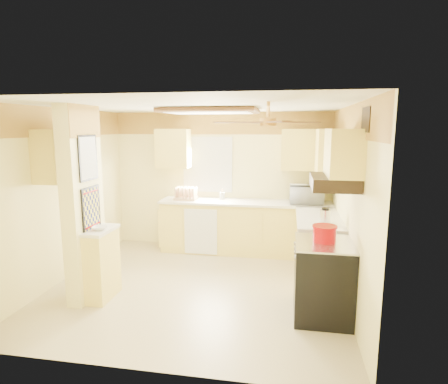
% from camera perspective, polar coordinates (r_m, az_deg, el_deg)
% --- Properties ---
extents(floor, '(4.00, 4.00, 0.00)m').
position_cam_1_polar(floor, '(5.48, -4.15, -14.15)').
color(floor, '#C5B388').
rests_on(floor, ground).
extents(ceiling, '(4.00, 4.00, 0.00)m').
position_cam_1_polar(ceiling, '(5.02, -4.51, 12.93)').
color(ceiling, white).
rests_on(ceiling, wall_back).
extents(wall_back, '(4.00, 0.00, 4.00)m').
position_cam_1_polar(wall_back, '(6.94, -0.46, 1.73)').
color(wall_back, '#FFF19B').
rests_on(wall_back, floor).
extents(wall_front, '(4.00, 0.00, 4.00)m').
position_cam_1_polar(wall_front, '(3.35, -12.39, -7.32)').
color(wall_front, '#FFF19B').
rests_on(wall_front, floor).
extents(wall_left, '(0.00, 3.80, 3.80)m').
position_cam_1_polar(wall_left, '(5.92, -23.44, -0.48)').
color(wall_left, '#FFF19B').
rests_on(wall_left, floor).
extents(wall_right, '(0.00, 3.80, 3.80)m').
position_cam_1_polar(wall_right, '(5.01, 18.46, -1.92)').
color(wall_right, '#FFF19B').
rests_on(wall_right, floor).
extents(wallpaper_border, '(4.00, 0.02, 0.40)m').
position_cam_1_polar(wallpaper_border, '(6.85, -0.50, 10.44)').
color(wallpaper_border, gold).
rests_on(wallpaper_border, wall_back).
extents(partition_column, '(0.20, 0.70, 2.50)m').
position_cam_1_polar(partition_column, '(5.12, -20.71, -1.80)').
color(partition_column, '#FFF19B').
rests_on(partition_column, floor).
extents(partition_ledge, '(0.25, 0.55, 0.90)m').
position_cam_1_polar(partition_ledge, '(5.23, -18.06, -10.54)').
color(partition_ledge, '#EEDE6A').
rests_on(partition_ledge, floor).
extents(ledge_top, '(0.28, 0.58, 0.04)m').
position_cam_1_polar(ledge_top, '(5.09, -18.34, -5.56)').
color(ledge_top, white).
rests_on(ledge_top, partition_ledge).
extents(lower_cabinets_back, '(3.00, 0.60, 0.90)m').
position_cam_1_polar(lower_cabinets_back, '(6.74, 3.29, -5.49)').
color(lower_cabinets_back, '#EEDE6A').
rests_on(lower_cabinets_back, floor).
extents(lower_cabinets_right, '(0.60, 1.40, 0.90)m').
position_cam_1_polar(lower_cabinets_right, '(5.75, 14.18, -8.46)').
color(lower_cabinets_right, '#EEDE6A').
rests_on(lower_cabinets_right, floor).
extents(countertop_back, '(3.04, 0.64, 0.04)m').
position_cam_1_polar(countertop_back, '(6.62, 3.32, -1.58)').
color(countertop_back, white).
rests_on(countertop_back, lower_cabinets_back).
extents(countertop_right, '(0.64, 1.44, 0.04)m').
position_cam_1_polar(countertop_right, '(5.63, 14.28, -3.90)').
color(countertop_right, white).
rests_on(countertop_right, lower_cabinets_right).
extents(dishwasher_panel, '(0.58, 0.02, 0.80)m').
position_cam_1_polar(dishwasher_panel, '(6.57, -3.58, -6.06)').
color(dishwasher_panel, white).
rests_on(dishwasher_panel, lower_cabinets_back).
extents(window, '(0.92, 0.02, 1.02)m').
position_cam_1_polar(window, '(6.94, -2.52, 4.22)').
color(window, white).
rests_on(window, wall_back).
extents(upper_cab_back_left, '(0.60, 0.35, 0.70)m').
position_cam_1_polar(upper_cab_back_left, '(6.92, -7.72, 6.61)').
color(upper_cab_back_left, '#EEDE6A').
rests_on(upper_cab_back_left, wall_back).
extents(upper_cab_back_right, '(0.90, 0.35, 0.70)m').
position_cam_1_polar(upper_cab_back_right, '(6.60, 12.69, 6.32)').
color(upper_cab_back_right, '#EEDE6A').
rests_on(upper_cab_back_right, wall_back).
extents(upper_cab_right, '(0.35, 1.00, 0.70)m').
position_cam_1_polar(upper_cab_right, '(6.14, 15.47, 5.96)').
color(upper_cab_right, '#EEDE6A').
rests_on(upper_cab_right, wall_right).
extents(upper_cab_left_wall, '(0.35, 0.75, 0.70)m').
position_cam_1_polar(upper_cab_left_wall, '(5.55, -23.75, 5.11)').
color(upper_cab_left_wall, '#EEDE6A').
rests_on(upper_cab_left_wall, wall_left).
extents(upper_cab_over_stove, '(0.35, 0.76, 0.52)m').
position_cam_1_polar(upper_cab_over_stove, '(4.35, 17.72, 5.74)').
color(upper_cab_over_stove, '#EEDE6A').
rests_on(upper_cab_over_stove, wall_right).
extents(stove, '(0.68, 0.77, 0.92)m').
position_cam_1_polar(stove, '(4.67, 14.81, -12.71)').
color(stove, black).
rests_on(stove, floor).
extents(range_hood, '(0.50, 0.76, 0.14)m').
position_cam_1_polar(range_hood, '(4.38, 16.39, 1.48)').
color(range_hood, black).
rests_on(range_hood, upper_cab_over_stove).
extents(poster_menu, '(0.02, 0.42, 0.57)m').
position_cam_1_polar(poster_menu, '(4.98, -20.01, 4.92)').
color(poster_menu, black).
rests_on(poster_menu, partition_column).
extents(poster_nashville, '(0.02, 0.42, 0.57)m').
position_cam_1_polar(poster_nashville, '(5.07, -19.58, -2.41)').
color(poster_nashville, black).
rests_on(poster_nashville, partition_column).
extents(ceiling_light_panel, '(1.35, 0.95, 0.06)m').
position_cam_1_polar(ceiling_light_panel, '(5.48, -2.13, 12.22)').
color(ceiling_light_panel, brown).
rests_on(ceiling_light_panel, ceiling).
extents(ceiling_fan, '(1.15, 1.15, 0.26)m').
position_cam_1_polar(ceiling_fan, '(4.16, 6.73, 10.60)').
color(ceiling_fan, gold).
rests_on(ceiling_fan, ceiling).
extents(vent_grate, '(0.02, 0.40, 0.25)m').
position_cam_1_polar(vent_grate, '(4.02, 20.86, 10.27)').
color(vent_grate, black).
rests_on(vent_grate, wall_right).
extents(microwave, '(0.57, 0.39, 0.31)m').
position_cam_1_polar(microwave, '(6.54, 12.48, -0.36)').
color(microwave, white).
rests_on(microwave, countertop_back).
extents(bowl, '(0.23, 0.23, 0.05)m').
position_cam_1_polar(bowl, '(5.03, -18.37, -5.23)').
color(bowl, white).
rests_on(bowl, ledge_top).
extents(dutch_oven, '(0.28, 0.28, 0.19)m').
position_cam_1_polar(dutch_oven, '(4.52, 15.06, -6.11)').
color(dutch_oven, '#A30407').
rests_on(dutch_oven, stove).
extents(kettle, '(0.14, 0.14, 0.22)m').
position_cam_1_polar(kettle, '(5.24, 15.15, -3.58)').
color(kettle, silver).
rests_on(kettle, countertop_right).
extents(dish_rack, '(0.39, 0.29, 0.23)m').
position_cam_1_polar(dish_rack, '(6.78, -5.83, -0.46)').
color(dish_rack, tan).
rests_on(dish_rack, countertop_back).
extents(utensil_crock, '(0.10, 0.10, 0.19)m').
position_cam_1_polar(utensil_crock, '(6.79, -0.27, -0.55)').
color(utensil_crock, white).
rests_on(utensil_crock, countertop_back).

